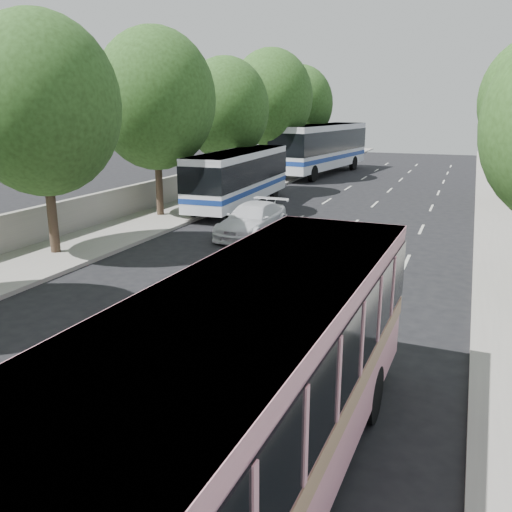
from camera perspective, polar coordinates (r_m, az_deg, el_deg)
The scene contains 14 objects.
ground at distance 12.90m, azimuth -9.26°, elevation -10.24°, with size 120.00×120.00×0.00m, color black.
sidewalk_left at distance 33.74m, azimuth -4.39°, elevation 6.06°, with size 4.00×90.00×0.15m, color #9E998E.
low_wall at distance 34.43m, azimuth -7.13°, elevation 7.56°, with size 0.30×90.00×1.50m, color #9E998E.
tree_left_b at distance 21.51m, azimuth -21.70°, elevation 15.12°, with size 5.70×5.70×8.88m.
tree_left_c at distance 28.05m, azimuth -10.52°, elevation 16.37°, with size 6.00×6.00×9.35m.
tree_left_d at distance 35.05m, azimuth -3.18°, elevation 15.56°, with size 5.52×5.52×8.60m.
tree_left_e at distance 42.43m, azimuth 1.65°, elevation 16.62°, with size 6.30×6.30×9.82m.
tree_left_f at distance 50.07m, azimuth 4.69°, elevation 15.91°, with size 5.88×5.88×9.16m.
pink_bus at distance 7.32m, azimuth -1.43°, elevation -13.30°, with size 2.89×10.27×3.25m.
pink_taxi at distance 16.30m, azimuth -1.44°, elevation -1.93°, with size 1.61×4.01×1.37m, color #D41264.
white_pickup at distance 24.01m, azimuth -0.39°, elevation 3.82°, with size 1.99×4.91×1.42m, color silver.
tour_coach_front at distance 30.71m, azimuth -1.74°, elevation 8.63°, with size 2.70×10.69×3.17m.
tour_coach_rear at distance 46.68m, azimuth 6.94°, elevation 11.57°, with size 4.76×14.08×4.13m.
taxi_roof_sign at distance 16.08m, azimuth -1.45°, elevation 0.70°, with size 0.55×0.18×0.18m, color silver.
Camera 1 is at (6.13, -9.90, 5.54)m, focal length 38.00 mm.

